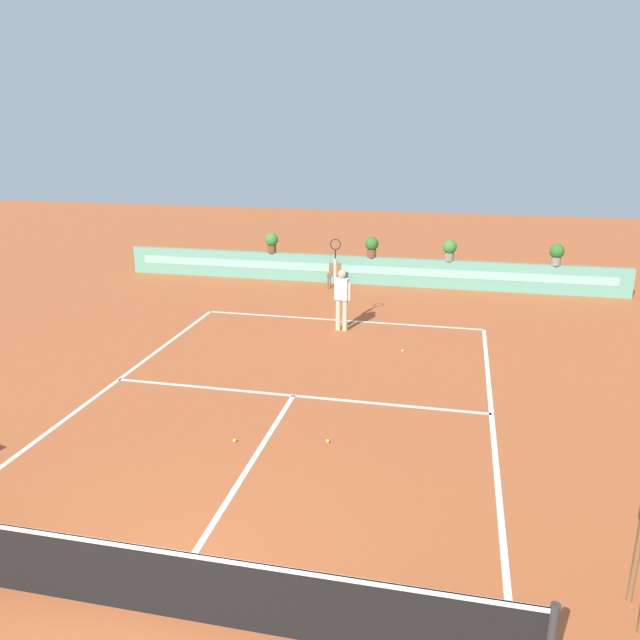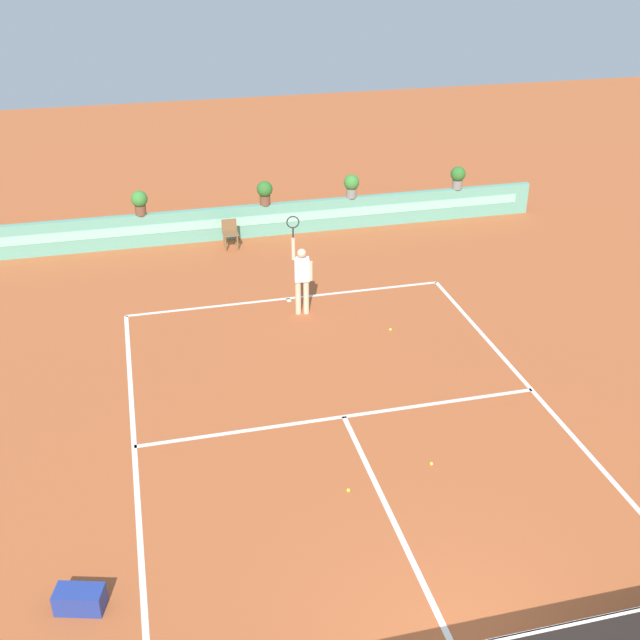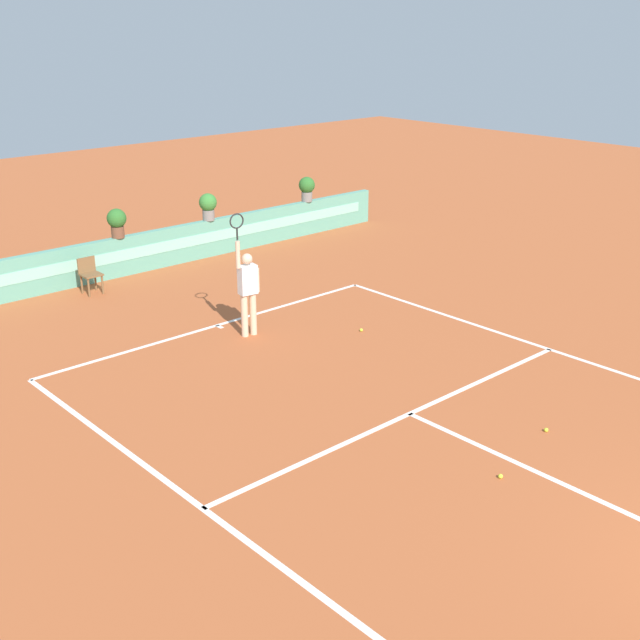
{
  "view_description": "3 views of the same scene",
  "coord_description": "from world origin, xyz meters",
  "px_view_note": "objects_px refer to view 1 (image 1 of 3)",
  "views": [
    {
      "loc": [
        3.21,
        -5.48,
        5.59
      ],
      "look_at": [
        0.07,
        8.7,
        1.0
      ],
      "focal_mm": 35.17,
      "sensor_mm": 36.0,
      "label": 1
    },
    {
      "loc": [
        -3.58,
        -6.09,
        9.06
      ],
      "look_at": [
        0.07,
        8.7,
        1.0
      ],
      "focal_mm": 44.16,
      "sensor_mm": 36.0,
      "label": 2
    },
    {
      "loc": [
        -9.15,
        -1.52,
        6.19
      ],
      "look_at": [
        0.07,
        8.7,
        1.0
      ],
      "focal_mm": 45.58,
      "sensor_mm": 36.0,
      "label": 3
    }
  ],
  "objects_px": {
    "tennis_ball_by_sideline": "(235,440)",
    "potted_plant_centre": "(372,246)",
    "potted_plant_left": "(272,242)",
    "potted_plant_far_right": "(557,253)",
    "tennis_player": "(342,294)",
    "tennis_ball_mid_court": "(403,351)",
    "tennis_ball_near_baseline": "(328,441)",
    "ball_kid_chair": "(334,274)",
    "potted_plant_right": "(450,249)"
  },
  "relations": [
    {
      "from": "tennis_ball_by_sideline",
      "to": "potted_plant_centre",
      "type": "xyz_separation_m",
      "value": [
        0.79,
        12.2,
        1.38
      ]
    },
    {
      "from": "potted_plant_left",
      "to": "potted_plant_far_right",
      "type": "distance_m",
      "value": 9.94
    },
    {
      "from": "tennis_player",
      "to": "tennis_ball_mid_court",
      "type": "height_order",
      "value": "tennis_player"
    },
    {
      "from": "tennis_ball_near_baseline",
      "to": "tennis_ball_mid_court",
      "type": "distance_m",
      "value": 5.13
    },
    {
      "from": "potted_plant_left",
      "to": "tennis_ball_near_baseline",
      "type": "bearing_deg",
      "value": -68.85
    },
    {
      "from": "tennis_player",
      "to": "potted_plant_centre",
      "type": "distance_m",
      "value": 5.41
    },
    {
      "from": "ball_kid_chair",
      "to": "tennis_player",
      "type": "relative_size",
      "value": 0.33
    },
    {
      "from": "potted_plant_centre",
      "to": "tennis_ball_by_sideline",
      "type": "bearing_deg",
      "value": -93.7
    },
    {
      "from": "tennis_ball_mid_court",
      "to": "potted_plant_centre",
      "type": "height_order",
      "value": "potted_plant_centre"
    },
    {
      "from": "ball_kid_chair",
      "to": "potted_plant_right",
      "type": "bearing_deg",
      "value": 10.56
    },
    {
      "from": "potted_plant_left",
      "to": "potted_plant_right",
      "type": "bearing_deg",
      "value": 0.0
    },
    {
      "from": "potted_plant_right",
      "to": "potted_plant_left",
      "type": "relative_size",
      "value": 1.0
    },
    {
      "from": "ball_kid_chair",
      "to": "potted_plant_left",
      "type": "xyz_separation_m",
      "value": [
        -2.5,
        0.73,
        0.93
      ]
    },
    {
      "from": "potted_plant_right",
      "to": "potted_plant_far_right",
      "type": "relative_size",
      "value": 1.0
    },
    {
      "from": "tennis_player",
      "to": "potted_plant_left",
      "type": "bearing_deg",
      "value": 123.89
    },
    {
      "from": "potted_plant_centre",
      "to": "potted_plant_far_right",
      "type": "distance_m",
      "value": 6.24
    },
    {
      "from": "tennis_ball_by_sideline",
      "to": "potted_plant_right",
      "type": "height_order",
      "value": "potted_plant_right"
    },
    {
      "from": "tennis_ball_by_sideline",
      "to": "potted_plant_far_right",
      "type": "height_order",
      "value": "potted_plant_far_right"
    },
    {
      "from": "potted_plant_right",
      "to": "potted_plant_centre",
      "type": "height_order",
      "value": "same"
    },
    {
      "from": "ball_kid_chair",
      "to": "potted_plant_centre",
      "type": "distance_m",
      "value": 1.69
    },
    {
      "from": "ball_kid_chair",
      "to": "tennis_ball_by_sideline",
      "type": "bearing_deg",
      "value": -87.91
    },
    {
      "from": "tennis_ball_mid_court",
      "to": "potted_plant_right",
      "type": "xyz_separation_m",
      "value": [
        0.94,
        6.81,
        1.38
      ]
    },
    {
      "from": "tennis_player",
      "to": "potted_plant_centre",
      "type": "relative_size",
      "value": 3.57
    },
    {
      "from": "tennis_ball_near_baseline",
      "to": "tennis_ball_mid_court",
      "type": "height_order",
      "value": "same"
    },
    {
      "from": "potted_plant_right",
      "to": "potted_plant_left",
      "type": "distance_m",
      "value": 6.42
    },
    {
      "from": "tennis_player",
      "to": "tennis_ball_by_sideline",
      "type": "height_order",
      "value": "tennis_player"
    },
    {
      "from": "potted_plant_right",
      "to": "potted_plant_far_right",
      "type": "xyz_separation_m",
      "value": [
        3.52,
        0.0,
        0.0
      ]
    },
    {
      "from": "tennis_ball_by_sideline",
      "to": "tennis_ball_near_baseline",
      "type": "bearing_deg",
      "value": 11.62
    },
    {
      "from": "tennis_player",
      "to": "potted_plant_left",
      "type": "xyz_separation_m",
      "value": [
        -3.63,
        5.4,
        0.36
      ]
    },
    {
      "from": "tennis_ball_mid_court",
      "to": "potted_plant_right",
      "type": "bearing_deg",
      "value": 82.13
    },
    {
      "from": "potted_plant_right",
      "to": "tennis_player",
      "type": "bearing_deg",
      "value": -117.38
    },
    {
      "from": "ball_kid_chair",
      "to": "tennis_ball_mid_court",
      "type": "height_order",
      "value": "ball_kid_chair"
    },
    {
      "from": "potted_plant_far_right",
      "to": "tennis_ball_by_sideline",
      "type": "bearing_deg",
      "value": -119.94
    },
    {
      "from": "tennis_player",
      "to": "potted_plant_far_right",
      "type": "bearing_deg",
      "value": 40.51
    },
    {
      "from": "potted_plant_centre",
      "to": "potted_plant_far_right",
      "type": "bearing_deg",
      "value": 0.0
    },
    {
      "from": "potted_plant_centre",
      "to": "potted_plant_left",
      "type": "bearing_deg",
      "value": 180.0
    },
    {
      "from": "tennis_ball_by_sideline",
      "to": "potted_plant_left",
      "type": "relative_size",
      "value": 0.09
    },
    {
      "from": "potted_plant_centre",
      "to": "potted_plant_left",
      "type": "xyz_separation_m",
      "value": [
        -3.7,
        0.0,
        0.0
      ]
    },
    {
      "from": "potted_plant_right",
      "to": "tennis_ball_by_sideline",
      "type": "bearing_deg",
      "value": -106.03
    },
    {
      "from": "tennis_ball_by_sideline",
      "to": "potted_plant_far_right",
      "type": "relative_size",
      "value": 0.09
    },
    {
      "from": "tennis_ball_mid_court",
      "to": "potted_plant_left",
      "type": "relative_size",
      "value": 0.09
    },
    {
      "from": "ball_kid_chair",
      "to": "potted_plant_left",
      "type": "bearing_deg",
      "value": 163.67
    },
    {
      "from": "potted_plant_far_right",
      "to": "potted_plant_left",
      "type": "bearing_deg",
      "value": 180.0
    },
    {
      "from": "tennis_ball_near_baseline",
      "to": "potted_plant_centre",
      "type": "bearing_deg",
      "value": 94.26
    },
    {
      "from": "potted_plant_right",
      "to": "potted_plant_far_right",
      "type": "bearing_deg",
      "value": 0.0
    },
    {
      "from": "potted_plant_left",
      "to": "tennis_ball_by_sideline",
      "type": "bearing_deg",
      "value": -76.56
    },
    {
      "from": "ball_kid_chair",
      "to": "tennis_ball_near_baseline",
      "type": "relative_size",
      "value": 12.5
    },
    {
      "from": "tennis_ball_near_baseline",
      "to": "potted_plant_right",
      "type": "bearing_deg",
      "value": 81.2
    },
    {
      "from": "tennis_ball_mid_court",
      "to": "potted_plant_centre",
      "type": "relative_size",
      "value": 0.09
    },
    {
      "from": "potted_plant_left",
      "to": "tennis_ball_mid_court",
      "type": "bearing_deg",
      "value": -51.16
    }
  ]
}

